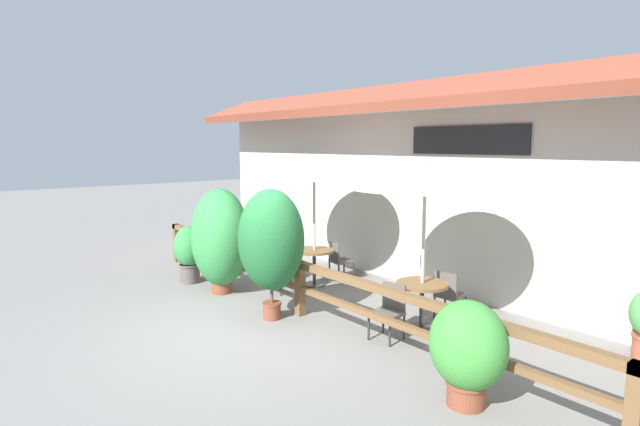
# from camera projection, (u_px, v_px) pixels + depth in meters

# --- Properties ---
(ground_plane) EXTENTS (60.00, 60.00, 0.00)m
(ground_plane) POSITION_uv_depth(u_px,v_px,m) (248.00, 329.00, 7.95)
(ground_plane) COLOR slate
(building_facade) EXTENTS (14.28, 1.49, 4.23)m
(building_facade) POSITION_uv_depth(u_px,v_px,m) (418.00, 182.00, 10.22)
(building_facade) COLOR #BCB7A8
(building_facade) RESTS_ON ground
(patio_railing) EXTENTS (10.40, 0.14, 0.95)m
(patio_railing) POSITION_uv_depth(u_px,v_px,m) (300.00, 276.00, 8.51)
(patio_railing) COLOR brown
(patio_railing) RESTS_ON ground
(patio_umbrella_near) EXTENTS (2.38, 2.38, 2.64)m
(patio_umbrella_near) POSITION_uv_depth(u_px,v_px,m) (314.00, 169.00, 10.11)
(patio_umbrella_near) COLOR #B7B2A8
(patio_umbrella_near) RESTS_ON ground
(dining_table_near) EXTENTS (0.82, 0.82, 0.76)m
(dining_table_near) POSITION_uv_depth(u_px,v_px,m) (314.00, 257.00, 10.36)
(dining_table_near) COLOR brown
(dining_table_near) RESTS_ON ground
(chair_near_streetside) EXTENTS (0.50, 0.50, 0.83)m
(chair_near_streetside) POSITION_uv_depth(u_px,v_px,m) (289.00, 269.00, 9.92)
(chair_near_streetside) COLOR #514C47
(chair_near_streetside) RESTS_ON ground
(chair_near_wallside) EXTENTS (0.48, 0.48, 0.83)m
(chair_near_wallside) POSITION_uv_depth(u_px,v_px,m) (339.00, 259.00, 10.79)
(chair_near_wallside) COLOR #514C47
(chair_near_wallside) RESTS_ON ground
(patio_umbrella_middle) EXTENTS (2.38, 2.38, 2.64)m
(patio_umbrella_middle) POSITION_uv_depth(u_px,v_px,m) (425.00, 177.00, 7.64)
(patio_umbrella_middle) COLOR #B7B2A8
(patio_umbrella_middle) RESTS_ON ground
(dining_table_middle) EXTENTS (0.82, 0.82, 0.76)m
(dining_table_middle) POSITION_uv_depth(u_px,v_px,m) (422.00, 292.00, 7.89)
(dining_table_middle) COLOR brown
(dining_table_middle) RESTS_ON ground
(chair_middle_streetside) EXTENTS (0.48, 0.48, 0.83)m
(chair_middle_streetside) POSITION_uv_depth(u_px,v_px,m) (389.00, 309.00, 7.51)
(chair_middle_streetside) COLOR #514C47
(chair_middle_streetside) RESTS_ON ground
(chair_middle_wallside) EXTENTS (0.48, 0.48, 0.83)m
(chair_middle_wallside) POSITION_uv_depth(u_px,v_px,m) (449.00, 293.00, 8.34)
(chair_middle_wallside) COLOR #514C47
(chair_middle_wallside) RESTS_ON ground
(potted_plant_corner_fern) EXTENTS (0.89, 0.80, 1.22)m
(potted_plant_corner_fern) POSITION_uv_depth(u_px,v_px,m) (468.00, 348.00, 5.54)
(potted_plant_corner_fern) COLOR brown
(potted_plant_corner_fern) RESTS_ON ground
(potted_plant_tall_tropical) EXTENTS (0.69, 0.62, 1.22)m
(potted_plant_tall_tropical) POSITION_uv_depth(u_px,v_px,m) (189.00, 251.00, 10.55)
(potted_plant_tall_tropical) COLOR #564C47
(potted_plant_tall_tropical) RESTS_ON ground
(potted_plant_small_flowering) EXTENTS (1.18, 1.06, 2.21)m
(potted_plant_small_flowering) POSITION_uv_depth(u_px,v_px,m) (271.00, 241.00, 8.25)
(potted_plant_small_flowering) COLOR brown
(potted_plant_small_flowering) RESTS_ON ground
(potted_plant_entrance_palm) EXTENTS (1.23, 1.11, 2.08)m
(potted_plant_entrance_palm) POSITION_uv_depth(u_px,v_px,m) (220.00, 238.00, 9.76)
(potted_plant_entrance_palm) COLOR brown
(potted_plant_entrance_palm) RESTS_ON ground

